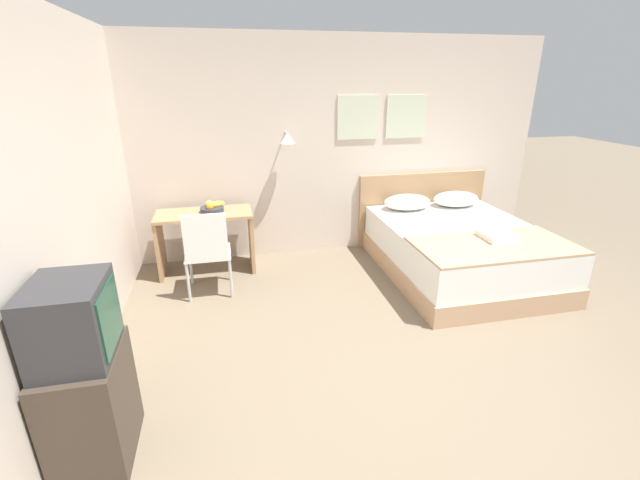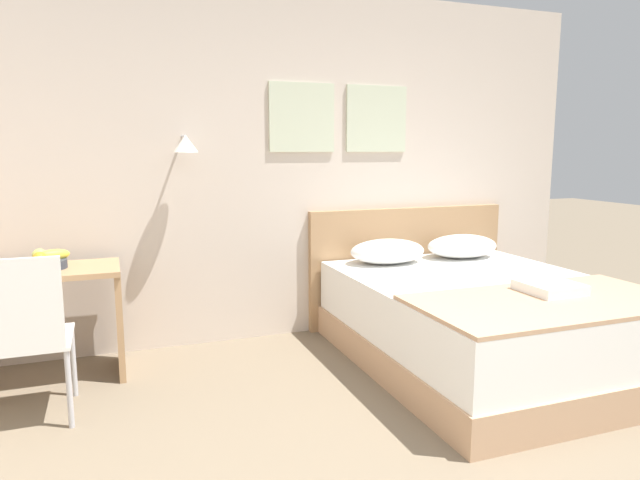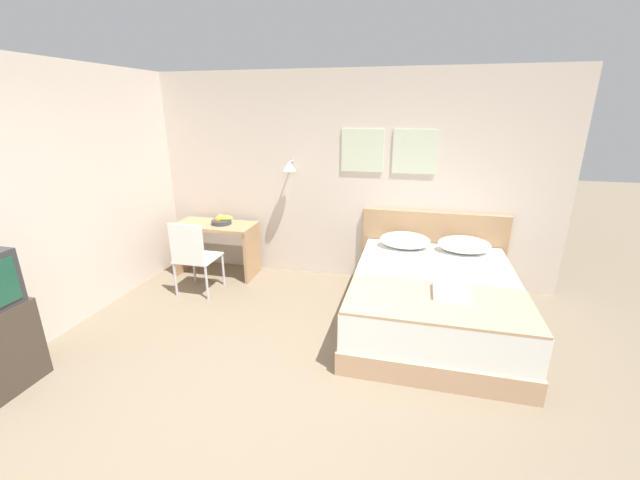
{
  "view_description": "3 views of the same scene",
  "coord_description": "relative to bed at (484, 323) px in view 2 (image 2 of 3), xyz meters",
  "views": [
    {
      "loc": [
        -1.29,
        -2.33,
        2.18
      ],
      "look_at": [
        -0.44,
        1.44,
        0.69
      ],
      "focal_mm": 24.0,
      "sensor_mm": 36.0,
      "label": 1
    },
    {
      "loc": [
        -1.07,
        -1.36,
        1.46
      ],
      "look_at": [
        0.14,
        1.87,
        0.91
      ],
      "focal_mm": 32.0,
      "sensor_mm": 36.0,
      "label": 2
    },
    {
      "loc": [
        1.02,
        -2.07,
        2.19
      ],
      "look_at": [
        0.01,
        2.05,
        0.77
      ],
      "focal_mm": 22.0,
      "sensor_mm": 36.0,
      "label": 3
    }
  ],
  "objects": [
    {
      "name": "wall_back",
      "position": [
        -1.28,
        1.13,
        1.04
      ],
      "size": [
        5.57,
        0.31,
        2.65
      ],
      "color": "beige",
      "rests_on": "ground_plane"
    },
    {
      "name": "bed",
      "position": [
        0.0,
        0.0,
        0.0
      ],
      "size": [
        1.65,
        2.08,
        0.58
      ],
      "color": "tan",
      "rests_on": "ground_plane"
    },
    {
      "name": "headboard",
      "position": [
        0.0,
        1.07,
        0.2
      ],
      "size": [
        1.77,
        0.06,
        0.98
      ],
      "color": "#A87F56",
      "rests_on": "ground_plane"
    },
    {
      "name": "pillow_left",
      "position": [
        -0.34,
        0.78,
        0.39
      ],
      "size": [
        0.6,
        0.41,
        0.19
      ],
      "color": "white",
      "rests_on": "bed"
    },
    {
      "name": "pillow_right",
      "position": [
        0.34,
        0.78,
        0.39
      ],
      "size": [
        0.6,
        0.41,
        0.19
      ],
      "color": "white",
      "rests_on": "bed"
    },
    {
      "name": "throw_blanket",
      "position": [
        0.0,
        -0.6,
        0.31
      ],
      "size": [
        1.6,
        0.83,
        0.02
      ],
      "color": "tan",
      "rests_on": "bed"
    },
    {
      "name": "folded_towel_near_foot",
      "position": [
        0.12,
        -0.46,
        0.35
      ],
      "size": [
        0.31,
        0.33,
        0.06
      ],
      "color": "white",
      "rests_on": "throw_blanket"
    },
    {
      "name": "desk",
      "position": [
        -2.85,
        0.74,
        0.21
      ],
      "size": [
        1.08,
        0.51,
        0.72
      ],
      "color": "#A87F56",
      "rests_on": "ground_plane"
    },
    {
      "name": "desk_chair",
      "position": [
        -2.81,
        0.1,
        0.25
      ],
      "size": [
        0.46,
        0.46,
        0.93
      ],
      "color": "white",
      "rests_on": "ground_plane"
    },
    {
      "name": "fruit_bowl",
      "position": [
        -2.75,
        0.76,
        0.48
      ],
      "size": [
        0.29,
        0.26,
        0.12
      ],
      "color": "#333842",
      "rests_on": "desk"
    }
  ]
}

